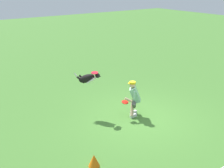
{
  "coord_description": "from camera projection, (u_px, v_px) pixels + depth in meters",
  "views": [
    {
      "loc": [
        6.02,
        6.77,
        4.63
      ],
      "look_at": [
        0.6,
        -0.84,
        1.18
      ],
      "focal_mm": 45.3,
      "sensor_mm": 36.0,
      "label": 1
    }
  ],
  "objects": [
    {
      "name": "ground_plane",
      "position": [
        140.0,
        118.0,
        10.05
      ],
      "size": [
        60.0,
        60.0,
        0.0
      ],
      "primitive_type": "plane",
      "color": "#42762E"
    },
    {
      "name": "person",
      "position": [
        134.0,
        98.0,
        10.05
      ],
      "size": [
        0.71,
        0.59,
        1.29
      ],
      "rotation": [
        0.0,
        0.0,
        -0.72
      ],
      "color": "silver",
      "rests_on": "ground_plane"
    },
    {
      "name": "dog",
      "position": [
        88.0,
        78.0,
        9.97
      ],
      "size": [
        0.67,
        0.9,
        0.52
      ],
      "rotation": [
        0.0,
        0.0,
        2.19
      ],
      "color": "black"
    },
    {
      "name": "frisbee_flying",
      "position": [
        95.0,
        73.0,
        9.74
      ],
      "size": [
        0.34,
        0.34,
        0.05
      ],
      "primitive_type": "cylinder",
      "rotation": [
        0.02,
        -0.1,
        3.89
      ],
      "color": "red"
    },
    {
      "name": "frisbee_held",
      "position": [
        125.0,
        102.0,
        9.88
      ],
      "size": [
        0.32,
        0.32,
        0.08
      ],
      "primitive_type": "cylinder",
      "rotation": [
        -0.08,
        -0.19,
        5.24
      ],
      "color": "red",
      "rests_on": "person"
    },
    {
      "name": "training_cone",
      "position": [
        94.0,
        160.0,
        7.42
      ],
      "size": [
        0.31,
        0.31,
        0.34
      ],
      "primitive_type": "cone",
      "color": "orange",
      "rests_on": "ground_plane"
    }
  ]
}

